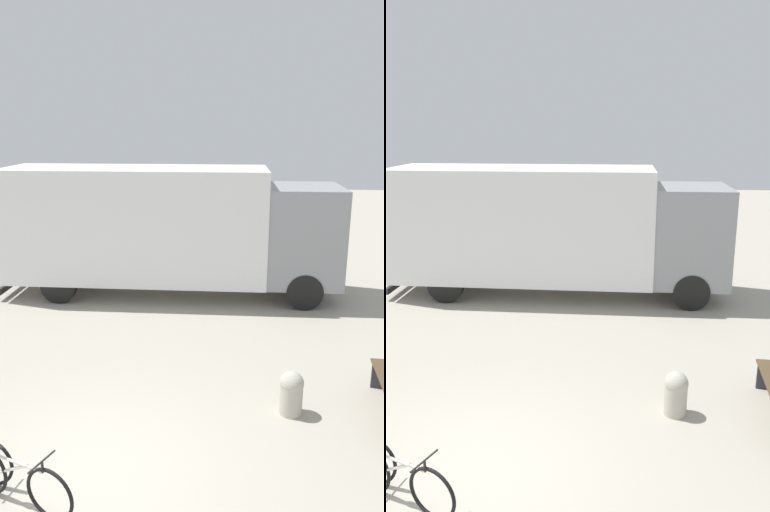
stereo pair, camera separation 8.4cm
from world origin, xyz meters
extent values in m
plane|color=#A8A091|center=(0.00, 0.00, 0.00)|extent=(60.00, 60.00, 0.00)
cube|color=white|center=(-0.67, 7.39, 1.91)|extent=(6.81, 2.32, 2.92)
cube|color=gray|center=(3.67, 7.42, 1.69)|extent=(1.90, 2.20, 2.48)
cube|color=black|center=(-4.12, 7.37, 0.25)|extent=(0.11, 2.16, 0.16)
cylinder|color=black|center=(3.66, 8.39, 0.45)|extent=(0.90, 0.29, 0.90)
cylinder|color=black|center=(3.68, 6.44, 0.45)|extent=(0.90, 0.29, 0.90)
cylinder|color=black|center=(-2.55, 8.36, 0.45)|extent=(0.90, 0.29, 0.90)
cylinder|color=black|center=(-2.54, 6.40, 0.45)|extent=(0.90, 0.29, 0.90)
cube|color=#2D2D33|center=(4.51, 2.65, 0.25)|extent=(0.34, 0.07, 0.49)
torus|color=black|center=(-0.15, -0.74, 0.34)|extent=(0.65, 0.28, 0.68)
cylinder|color=silver|center=(-0.62, -0.56, 0.61)|extent=(0.81, 0.33, 0.04)
cylinder|color=silver|center=(-0.69, -0.54, 0.48)|extent=(0.54, 0.23, 0.32)
cylinder|color=black|center=(-0.22, -0.71, 0.68)|extent=(0.03, 0.03, 0.14)
cylinder|color=black|center=(-0.22, -0.71, 0.76)|extent=(0.18, 0.42, 0.02)
cylinder|color=#B2AD9E|center=(2.86, 1.73, 0.27)|extent=(0.36, 0.36, 0.54)
sphere|color=#B2AD9E|center=(2.86, 1.73, 0.54)|extent=(0.38, 0.38, 0.38)
camera|label=1|loc=(1.90, -5.41, 4.47)|focal=35.00mm
camera|label=2|loc=(1.98, -5.41, 4.47)|focal=35.00mm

